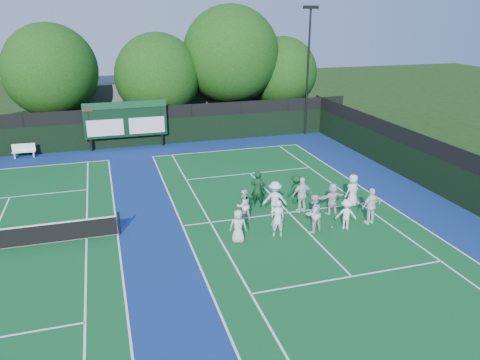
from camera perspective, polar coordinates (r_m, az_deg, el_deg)
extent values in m
plane|color=#18330D|center=(23.24, 6.90, -4.94)|extent=(120.00, 120.00, 0.00)
cube|color=navy|center=(22.61, -8.32, -5.74)|extent=(34.00, 32.00, 0.01)
cube|color=#105124|center=(24.07, 5.96, -3.97)|extent=(10.97, 23.77, 0.00)
cube|color=white|center=(34.67, -1.55, 3.64)|extent=(10.97, 0.08, 0.00)
cube|color=white|center=(22.67, -7.03, -5.57)|extent=(0.08, 23.77, 0.00)
cube|color=white|center=(26.55, 16.97, -2.43)|extent=(0.08, 23.77, 0.00)
cube|color=white|center=(22.91, -3.64, -5.18)|extent=(0.08, 23.77, 0.00)
cube|color=white|center=(25.84, 14.43, -2.80)|extent=(0.08, 23.77, 0.00)
cube|color=white|center=(19.00, 13.46, -11.37)|extent=(8.23, 0.08, 0.00)
cube|color=white|center=(29.66, 1.25, 0.81)|extent=(8.23, 0.08, 0.00)
cube|color=white|center=(24.07, 5.96, -3.96)|extent=(0.08, 12.80, 0.00)
cube|color=white|center=(33.98, -24.97, 1.40)|extent=(10.97, 0.08, 0.00)
cube|color=white|center=(22.44, -14.70, -6.39)|extent=(0.08, 23.77, 0.00)
cube|color=white|center=(22.47, -18.21, -6.73)|extent=(0.08, 23.77, 0.00)
cube|color=white|center=(28.84, -26.27, -1.90)|extent=(8.23, 0.08, 0.00)
cube|color=black|center=(36.40, -12.07, 5.60)|extent=(34.00, 0.08, 2.00)
cube|color=black|center=(36.08, -12.25, 7.91)|extent=(34.00, 0.05, 1.00)
cube|color=black|center=(28.26, 23.14, 0.29)|extent=(0.08, 32.00, 2.00)
cube|color=black|center=(27.84, 23.56, 3.20)|extent=(0.05, 32.00, 1.00)
cylinder|color=black|center=(35.75, -17.87, 6.06)|extent=(0.16, 0.16, 3.50)
cylinder|color=black|center=(36.00, -9.55, 6.84)|extent=(0.16, 0.16, 3.50)
cube|color=black|center=(35.69, -13.76, 7.17)|extent=(6.00, 0.15, 2.60)
cube|color=#124224|center=(35.37, -13.89, 8.87)|extent=(6.00, 0.05, 0.50)
cube|color=silver|center=(35.66, -16.10, 6.13)|extent=(2.60, 0.04, 1.20)
cube|color=silver|center=(35.80, -11.28, 6.58)|extent=(2.60, 0.04, 1.20)
cube|color=maroon|center=(35.36, -18.12, 8.31)|extent=(0.70, 0.04, 0.50)
cube|color=#5C5C61|center=(44.44, -7.95, 9.70)|extent=(18.00, 6.00, 4.00)
cylinder|color=black|center=(38.81, 8.25, 12.72)|extent=(0.16, 0.16, 10.00)
cube|color=black|center=(38.52, 8.64, 20.11)|extent=(1.20, 0.30, 0.25)
cylinder|color=black|center=(22.22, -14.53, -5.12)|extent=(0.10, 0.10, 1.10)
cube|color=white|center=(36.18, -24.84, 3.16)|extent=(1.55, 0.45, 0.06)
cube|color=white|center=(36.26, -24.88, 3.66)|extent=(1.54, 0.11, 0.51)
cube|color=white|center=(36.34, -25.74, 2.71)|extent=(0.07, 0.36, 0.41)
cube|color=white|center=(36.15, -23.83, 2.92)|extent=(0.07, 0.36, 0.41)
cylinder|color=#321D0D|center=(39.77, -21.36, 6.47)|extent=(0.44, 0.44, 2.81)
sphere|color=#123C0D|center=(39.12, -22.11, 12.24)|extent=(7.06, 7.06, 7.06)
sphere|color=#123C0D|center=(39.46, -21.07, 11.38)|extent=(4.94, 4.94, 4.94)
cylinder|color=#321D0D|center=(39.97, -9.70, 7.15)|extent=(0.44, 0.44, 2.19)
sphere|color=#123C0D|center=(39.34, -10.02, 12.38)|extent=(6.88, 6.88, 6.88)
sphere|color=#123C0D|center=(39.80, -9.14, 11.51)|extent=(4.81, 4.81, 4.81)
cylinder|color=#321D0D|center=(41.04, -1.08, 8.52)|extent=(0.44, 0.44, 3.26)
sphere|color=#123C0D|center=(40.39, -1.12, 15.02)|extent=(8.09, 8.09, 8.09)
sphere|color=#123C0D|center=(40.92, -0.40, 13.95)|extent=(5.67, 5.67, 5.67)
cylinder|color=#321D0D|center=(42.58, 4.98, 8.29)|extent=(0.44, 0.44, 2.42)
sphere|color=#123C0D|center=(42.03, 5.13, 12.96)|extent=(6.09, 6.09, 6.09)
sphere|color=#123C0D|center=(42.60, 5.72, 12.21)|extent=(4.26, 4.26, 4.26)
sphere|color=#C6EC1B|center=(22.04, -0.11, -6.13)|extent=(0.07, 0.07, 0.07)
sphere|color=#C6EC1B|center=(23.63, 1.18, -4.27)|extent=(0.07, 0.07, 0.07)
sphere|color=#C6EC1B|center=(26.53, 7.85, -1.69)|extent=(0.07, 0.07, 0.07)
sphere|color=#C6EC1B|center=(22.75, 11.14, -5.67)|extent=(0.07, 0.07, 0.07)
imported|color=silver|center=(20.73, -0.22, -5.65)|extent=(0.86, 0.69, 1.53)
imported|color=white|center=(21.26, 4.60, -4.67)|extent=(0.73, 0.56, 1.78)
imported|color=silver|center=(21.86, 8.92, -4.05)|extent=(1.07, 0.95, 1.84)
imported|color=white|center=(22.52, 12.82, -4.08)|extent=(1.09, 0.87, 1.48)
imported|color=white|center=(23.30, 15.70, -3.07)|extent=(1.13, 0.62, 1.82)
imported|color=white|center=(22.76, 0.41, -3.11)|extent=(0.95, 0.84, 1.62)
imported|color=white|center=(23.29, 4.28, -2.34)|extent=(1.34, 1.02, 1.83)
imported|color=white|center=(23.90, 7.60, -1.81)|extent=(1.12, 0.51, 1.88)
imported|color=silver|center=(23.99, 11.19, -2.25)|extent=(1.56, 0.61, 1.64)
imported|color=white|center=(25.15, 13.56, -1.25)|extent=(0.98, 0.79, 1.75)
imported|color=#0E3519|center=(24.36, 2.15, -1.12)|extent=(0.84, 0.72, 1.95)
imported|color=#0F381D|center=(25.03, 6.82, -1.15)|extent=(1.10, 0.76, 1.56)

